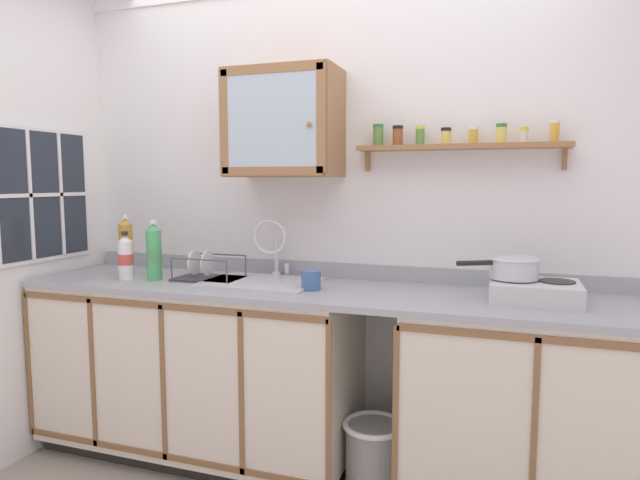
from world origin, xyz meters
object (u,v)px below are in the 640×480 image
at_px(bottle_soda_green_0, 154,252).
at_px(bottle_opaque_white_2, 126,258).
at_px(wall_cabinet, 284,123).
at_px(mug, 311,280).
at_px(hot_plate_stove, 535,291).
at_px(bottle_juice_amber_1, 126,247).
at_px(saucepan, 513,267).
at_px(sink, 262,285).
at_px(trash_bin, 374,456).
at_px(dish_rack, 208,274).

bearing_deg(bottle_soda_green_0, bottle_opaque_white_2, -165.00).
bearing_deg(wall_cabinet, mug, -43.31).
height_order(hot_plate_stove, mug, same).
height_order(hot_plate_stove, bottle_opaque_white_2, bottle_opaque_white_2).
bearing_deg(wall_cabinet, bottle_juice_amber_1, -169.93).
xyz_separation_m(saucepan, bottle_opaque_white_2, (-1.92, -0.15, -0.03)).
height_order(sink, trash_bin, sink).
distance_m(bottle_juice_amber_1, bottle_opaque_white_2, 0.14).
relative_size(dish_rack, trash_bin, 1.00).
bearing_deg(mug, wall_cabinet, 136.69).
bearing_deg(bottle_soda_green_0, mug, 1.19).
bearing_deg(sink, mug, -17.15).
height_order(bottle_juice_amber_1, wall_cabinet, wall_cabinet).
xyz_separation_m(sink, bottle_soda_green_0, (-0.57, -0.11, 0.16)).
relative_size(bottle_juice_amber_1, wall_cabinet, 0.58).
relative_size(sink, bottle_soda_green_0, 1.79).
xyz_separation_m(bottle_soda_green_0, bottle_juice_amber_1, (-0.23, 0.07, 0.01)).
distance_m(hot_plate_stove, bottle_opaque_white_2, 2.02).
bearing_deg(mug, saucepan, 5.54).
bearing_deg(bottle_juice_amber_1, mug, -2.80).
bearing_deg(bottle_juice_amber_1, trash_bin, -3.70).
height_order(hot_plate_stove, dish_rack, dish_rack).
distance_m(wall_cabinet, trash_bin, 1.68).
bearing_deg(sink, trash_bin, -11.79).
relative_size(bottle_juice_amber_1, mug, 2.82).
xyz_separation_m(bottle_juice_amber_1, dish_rack, (0.49, 0.02, -0.13)).
xyz_separation_m(sink, saucepan, (1.20, -0.00, 0.15)).
bearing_deg(mug, bottle_juice_amber_1, 177.20).
height_order(bottle_juice_amber_1, trash_bin, bottle_juice_amber_1).
relative_size(hot_plate_stove, bottle_soda_green_0, 1.17).
height_order(sink, hot_plate_stove, sink).
relative_size(bottle_soda_green_0, mug, 2.67).
distance_m(bottle_opaque_white_2, mug, 1.02).
relative_size(bottle_opaque_white_2, trash_bin, 0.73).
distance_m(saucepan, bottle_soda_green_0, 1.78).
relative_size(sink, bottle_juice_amber_1, 1.69).
relative_size(saucepan, dish_rack, 0.99).
relative_size(bottle_soda_green_0, wall_cabinet, 0.55).
bearing_deg(bottle_soda_green_0, trash_bin, -0.98).
xyz_separation_m(sink, bottle_juice_amber_1, (-0.80, -0.04, 0.16)).
distance_m(bottle_juice_amber_1, mug, 1.10).
xyz_separation_m(hot_plate_stove, bottle_juice_amber_1, (-2.10, -0.01, 0.11)).
distance_m(hot_plate_stove, bottle_juice_amber_1, 2.10).
bearing_deg(saucepan, trash_bin, -167.79).
bearing_deg(sink, dish_rack, -176.82).
relative_size(bottle_opaque_white_2, wall_cabinet, 0.44).
distance_m(bottle_soda_green_0, wall_cabinet, 0.95).
relative_size(saucepan, bottle_soda_green_0, 1.09).
bearing_deg(bottle_opaque_white_2, saucepan, 4.34).
relative_size(bottle_opaque_white_2, dish_rack, 0.73).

